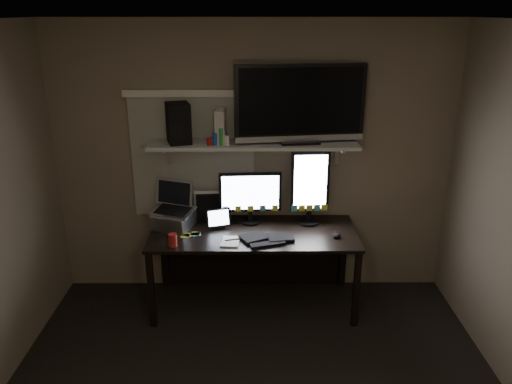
{
  "coord_description": "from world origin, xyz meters",
  "views": [
    {
      "loc": [
        -0.0,
        -2.55,
        2.56
      ],
      "look_at": [
        0.02,
        1.25,
        1.16
      ],
      "focal_mm": 35.0,
      "sensor_mm": 36.0,
      "label": 1
    }
  ],
  "objects_px": {
    "monitor_portrait": "(310,187)",
    "laptop": "(173,207)",
    "tablet": "(219,219)",
    "cup": "(173,240)",
    "game_console": "(221,126)",
    "keyboard": "(267,238)",
    "desk": "(254,244)",
    "tv": "(300,104)",
    "speaker": "(178,123)",
    "monitor_landscape": "(250,198)",
    "mouse": "(336,235)"
  },
  "relations": [
    {
      "from": "keyboard",
      "to": "tv",
      "type": "xyz_separation_m",
      "value": [
        0.28,
        0.35,
        1.07
      ]
    },
    {
      "from": "monitor_portrait",
      "to": "keyboard",
      "type": "bearing_deg",
      "value": -143.1
    },
    {
      "from": "keyboard",
      "to": "tablet",
      "type": "bearing_deg",
      "value": 133.68
    },
    {
      "from": "speaker",
      "to": "desk",
      "type": "bearing_deg",
      "value": -23.99
    },
    {
      "from": "monitor_portrait",
      "to": "tv",
      "type": "height_order",
      "value": "tv"
    },
    {
      "from": "tablet",
      "to": "monitor_landscape",
      "type": "bearing_deg",
      "value": 6.92
    },
    {
      "from": "cup",
      "to": "game_console",
      "type": "relative_size",
      "value": 0.37
    },
    {
      "from": "mouse",
      "to": "tv",
      "type": "distance_m",
      "value": 1.15
    },
    {
      "from": "speaker",
      "to": "tv",
      "type": "bearing_deg",
      "value": -17.25
    },
    {
      "from": "tablet",
      "to": "laptop",
      "type": "distance_m",
      "value": 0.42
    },
    {
      "from": "keyboard",
      "to": "desk",
      "type": "bearing_deg",
      "value": 94.24
    },
    {
      "from": "cup",
      "to": "tv",
      "type": "distance_m",
      "value": 1.55
    },
    {
      "from": "monitor_portrait",
      "to": "cup",
      "type": "distance_m",
      "value": 1.29
    },
    {
      "from": "game_console",
      "to": "laptop",
      "type": "bearing_deg",
      "value": -158.79
    },
    {
      "from": "cup",
      "to": "game_console",
      "type": "height_order",
      "value": "game_console"
    },
    {
      "from": "monitor_portrait",
      "to": "speaker",
      "type": "relative_size",
      "value": 2.01
    },
    {
      "from": "monitor_landscape",
      "to": "speaker",
      "type": "relative_size",
      "value": 1.63
    },
    {
      "from": "game_console",
      "to": "mouse",
      "type": "bearing_deg",
      "value": -15.73
    },
    {
      "from": "cup",
      "to": "speaker",
      "type": "bearing_deg",
      "value": 86.79
    },
    {
      "from": "monitor_portrait",
      "to": "desk",
      "type": "bearing_deg",
      "value": -177.09
    },
    {
      "from": "tv",
      "to": "keyboard",
      "type": "bearing_deg",
      "value": -135.75
    },
    {
      "from": "tablet",
      "to": "laptop",
      "type": "height_order",
      "value": "laptop"
    },
    {
      "from": "desk",
      "to": "laptop",
      "type": "bearing_deg",
      "value": -177.12
    },
    {
      "from": "laptop",
      "to": "game_console",
      "type": "bearing_deg",
      "value": 37.67
    },
    {
      "from": "desk",
      "to": "monitor_landscape",
      "type": "xyz_separation_m",
      "value": [
        -0.03,
        0.08,
        0.42
      ]
    },
    {
      "from": "monitor_portrait",
      "to": "tv",
      "type": "bearing_deg",
      "value": 171.5
    },
    {
      "from": "monitor_portrait",
      "to": "speaker",
      "type": "distance_m",
      "value": 1.28
    },
    {
      "from": "monitor_portrait",
      "to": "laptop",
      "type": "relative_size",
      "value": 1.71
    },
    {
      "from": "desk",
      "to": "mouse",
      "type": "bearing_deg",
      "value": -18.58
    },
    {
      "from": "tablet",
      "to": "cup",
      "type": "relative_size",
      "value": 2.01
    },
    {
      "from": "tv",
      "to": "desk",
      "type": "bearing_deg",
      "value": -176.63
    },
    {
      "from": "mouse",
      "to": "tv",
      "type": "height_order",
      "value": "tv"
    },
    {
      "from": "keyboard",
      "to": "monitor_portrait",
      "type": "bearing_deg",
      "value": 23.53
    },
    {
      "from": "desk",
      "to": "tv",
      "type": "height_order",
      "value": "tv"
    },
    {
      "from": "keyboard",
      "to": "tablet",
      "type": "xyz_separation_m",
      "value": [
        -0.42,
        0.23,
        0.08
      ]
    },
    {
      "from": "monitor_portrait",
      "to": "tablet",
      "type": "distance_m",
      "value": 0.85
    },
    {
      "from": "laptop",
      "to": "cup",
      "type": "height_order",
      "value": "laptop"
    },
    {
      "from": "monitor_portrait",
      "to": "laptop",
      "type": "height_order",
      "value": "monitor_portrait"
    },
    {
      "from": "desk",
      "to": "tablet",
      "type": "bearing_deg",
      "value": -171.07
    },
    {
      "from": "monitor_portrait",
      "to": "cup",
      "type": "bearing_deg",
      "value": -162.82
    },
    {
      "from": "laptop",
      "to": "tv",
      "type": "distance_m",
      "value": 1.42
    },
    {
      "from": "desk",
      "to": "tv",
      "type": "xyz_separation_m",
      "value": [
        0.39,
        0.07,
        1.26
      ]
    },
    {
      "from": "laptop",
      "to": "speaker",
      "type": "height_order",
      "value": "speaker"
    },
    {
      "from": "tablet",
      "to": "tv",
      "type": "xyz_separation_m",
      "value": [
        0.7,
        0.12,
        0.99
      ]
    },
    {
      "from": "monitor_landscape",
      "to": "monitor_portrait",
      "type": "height_order",
      "value": "monitor_portrait"
    },
    {
      "from": "tablet",
      "to": "cup",
      "type": "xyz_separation_m",
      "value": [
        -0.36,
        -0.35,
        -0.04
      ]
    },
    {
      "from": "desk",
      "to": "mouse",
      "type": "relative_size",
      "value": 17.87
    },
    {
      "from": "desk",
      "to": "monitor_portrait",
      "type": "xyz_separation_m",
      "value": [
        0.5,
        0.07,
        0.52
      ]
    },
    {
      "from": "laptop",
      "to": "speaker",
      "type": "distance_m",
      "value": 0.73
    },
    {
      "from": "mouse",
      "to": "speaker",
      "type": "relative_size",
      "value": 0.29
    }
  ]
}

